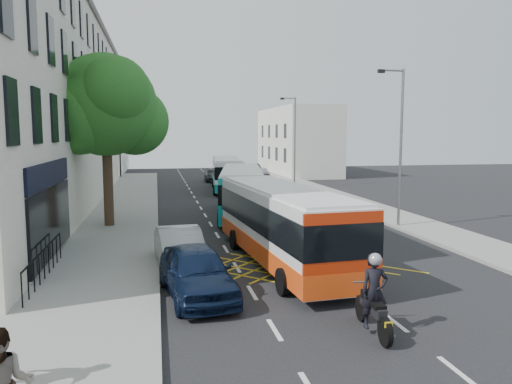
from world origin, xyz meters
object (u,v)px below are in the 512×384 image
lamp_far (294,137)px  distant_car_grey (216,175)px  bus_mid (242,191)px  bus_near (283,224)px  distant_car_silver (261,173)px  motorbike (374,296)px  parked_car_silver (180,248)px  street_tree (105,106)px  red_hatchback (332,211)px  distant_car_dark (252,169)px  bus_far (227,173)px  parked_car_blue (197,272)px  lamp_near (399,139)px

lamp_far → distant_car_grey: size_ratio=1.72×
bus_mid → distant_car_grey: (1.05, 22.31, -0.86)m
bus_near → distant_car_silver: bearing=74.8°
motorbike → bus_near: bearing=98.4°
bus_mid → parked_car_silver: (-4.13, -10.87, -0.78)m
street_tree → distant_car_silver: size_ratio=2.12×
red_hatchback → street_tree: bearing=-2.3°
distant_car_grey → bus_near: bearing=-89.3°
bus_near → distant_car_dark: bus_near is taller
street_tree → bus_near: 12.29m
bus_far → distant_car_dark: size_ratio=2.45×
street_tree → parked_car_blue: street_tree is taller
bus_far → motorbike: bearing=-86.2°
bus_mid → parked_car_blue: size_ratio=2.28×
distant_car_grey → street_tree: bearing=-106.0°
bus_mid → bus_far: (1.04, 13.74, -0.02)m
lamp_near → red_hatchback: lamp_near is taller
lamp_near → bus_mid: bearing=144.3°
motorbike → red_hatchback: motorbike is taller
parked_car_blue → distant_car_grey: parked_car_blue is taller
parked_car_blue → distant_car_dark: bearing=69.7°
bus_near → distant_car_grey: (1.38, 33.43, -0.89)m
street_tree → distant_car_dark: street_tree is taller
street_tree → lamp_near: 15.10m
red_hatchback → distant_car_grey: distant_car_grey is taller
lamp_near → bus_mid: lamp_near is taller
lamp_far → bus_mid: lamp_far is taller
lamp_near → parked_car_silver: bearing=-153.7°
bus_near → motorbike: 6.83m
bus_mid → distant_car_silver: bearing=85.0°
parked_car_silver → distant_car_dark: bearing=70.4°
bus_far → distant_car_grey: size_ratio=2.19×
motorbike → parked_car_silver: motorbike is taller
bus_near → parked_car_blue: 4.76m
street_tree → motorbike: size_ratio=3.85×
bus_mid → lamp_far: bearing=73.3°
street_tree → bus_mid: street_tree is taller
bus_mid → bus_far: bearing=95.3°
motorbike → distant_car_grey: bearing=92.5°
motorbike → distant_car_dark: 47.59m
lamp_near → bus_near: size_ratio=0.76×
motorbike → red_hatchback: 16.01m
lamp_far → parked_car_blue: 31.33m
parked_car_blue → distant_car_silver: 38.61m
street_tree → distant_car_dark: 34.83m
lamp_near → parked_car_silver: size_ratio=1.81×
street_tree → bus_far: size_ratio=0.86×
bus_mid → distant_car_silver: 23.84m
bus_mid → parked_car_silver: bus_mid is taller
motorbike → distant_car_dark: motorbike is taller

